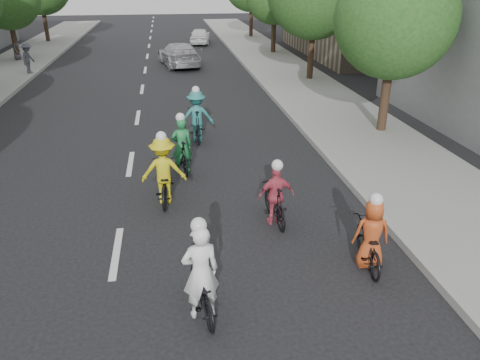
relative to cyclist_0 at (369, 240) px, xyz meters
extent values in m
plane|color=black|center=(-5.01, 1.18, -0.56)|extent=(120.00, 120.00, 0.00)
cube|color=gray|center=(2.99, 11.18, -0.48)|extent=(4.00, 80.00, 0.15)
cube|color=#999993|center=(1.04, 11.18, -0.47)|extent=(0.18, 80.00, 0.18)
cylinder|color=black|center=(-13.21, 25.18, 0.58)|extent=(0.32, 0.32, 2.27)
cylinder|color=black|center=(-13.21, 34.18, 0.69)|extent=(0.32, 0.32, 2.48)
cylinder|color=black|center=(3.79, 7.78, 0.58)|extent=(0.32, 0.32, 2.27)
sphere|color=#204F1A|center=(3.79, 7.78, 3.42)|extent=(4.00, 4.00, 4.00)
cylinder|color=black|center=(3.79, 16.78, 0.69)|extent=(0.32, 0.32, 2.48)
cylinder|color=black|center=(3.79, 25.78, 0.58)|extent=(0.32, 0.32, 2.27)
cylinder|color=black|center=(3.79, 34.78, 0.69)|extent=(0.32, 0.32, 2.48)
imported|color=black|center=(0.00, 0.03, -0.10)|extent=(0.85, 1.79, 0.90)
imported|color=#BD491E|center=(0.00, -0.07, 0.17)|extent=(0.77, 0.56, 1.45)
sphere|color=white|center=(0.00, -0.07, 0.92)|extent=(0.26, 0.26, 0.26)
imported|color=black|center=(-1.44, 2.00, -0.08)|extent=(0.57, 1.62, 0.95)
imported|color=#D0495F|center=(-1.44, 1.90, 0.16)|extent=(0.87, 0.41, 1.44)
sphere|color=white|center=(-1.44, 1.90, 0.90)|extent=(0.26, 0.26, 0.26)
imported|color=black|center=(-3.44, 5.36, -0.05)|extent=(0.67, 1.71, 1.00)
imported|color=#227D3F|center=(-3.44, 5.26, 0.27)|extent=(0.64, 0.46, 1.64)
sphere|color=white|center=(-3.44, 5.26, 1.11)|extent=(0.26, 0.26, 0.26)
imported|color=black|center=(-3.38, -0.91, -0.14)|extent=(0.81, 1.65, 0.83)
imported|color=white|center=(-3.38, -1.01, 0.31)|extent=(0.69, 0.51, 1.72)
sphere|color=white|center=(-3.38, -1.01, 1.19)|extent=(0.26, 0.26, 0.26)
imported|color=black|center=(-3.96, 3.55, -0.07)|extent=(0.75, 1.88, 0.97)
imported|color=gold|center=(-3.96, 3.45, 0.30)|extent=(1.14, 0.70, 1.72)
sphere|color=white|center=(-3.96, 3.45, 1.18)|extent=(0.26, 0.26, 0.26)
imported|color=black|center=(-2.82, 8.09, 0.01)|extent=(0.54, 1.88, 1.13)
imported|color=#297C79|center=(-2.82, 7.99, 0.33)|extent=(1.14, 0.66, 1.76)
sphere|color=white|center=(-2.82, 7.99, 1.23)|extent=(0.26, 0.26, 0.26)
imported|color=#B7B7BC|center=(-2.94, 22.23, 0.14)|extent=(2.80, 5.09, 1.40)
imported|color=white|center=(-0.93, 31.58, 0.08)|extent=(1.96, 3.87, 1.26)
imported|color=#4E4E5B|center=(-11.31, 20.49, 0.42)|extent=(0.82, 1.17, 1.65)
imported|color=#484954|center=(-13.21, 25.24, 0.34)|extent=(0.48, 0.73, 1.50)
camera|label=1|loc=(-3.72, -7.41, 4.82)|focal=35.00mm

